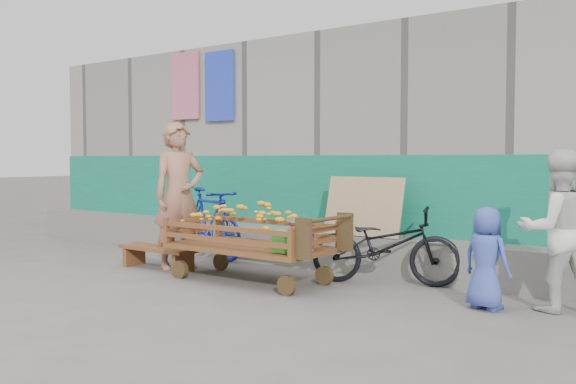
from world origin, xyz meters
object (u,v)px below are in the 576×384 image
Objects in this scene: bicycle_blue at (209,223)px; child at (486,258)px; woman at (557,230)px; bench at (158,253)px; vendor_man at (179,196)px; bicycle_dark at (385,246)px; banana_cart at (248,230)px.

child is at bearing -83.59° from bicycle_blue.
child is at bearing -5.74° from woman.
bench is 1.20× the size of child.
child is 4.15m from bicycle_blue.
bicycle_blue is (-0.30, 0.84, -0.42)m from vendor_man.
bicycle_dark is at bearing -78.37° from bicycle_blue.
bench is at bearing -157.00° from bicycle_blue.
bicycle_dark is 2.83m from bicycle_blue.
woman is 0.90× the size of bicycle_blue.
bicycle_blue is (-4.10, 0.67, 0.02)m from child.
banana_cart is 1.38× the size of woman.
bicycle_dark is (-1.28, 0.47, -0.04)m from child.
bench is at bearing -28.84° from woman.
child is at bearing -131.88° from bicycle_dark.
woman reaches higher than child.
child is (3.80, 0.17, -0.44)m from vendor_man.
woman is (4.48, 0.69, 0.52)m from bench.
vendor_man is 4.35m from woman.
woman is at bearing 8.81° from bench.
bicycle_dark is at bearing 17.37° from bench.
child is 1.36m from bicycle_dark.
vendor_man is at bearing 174.01° from banana_cart.
bench is 3.99m from child.
woman is (3.09, 0.62, 0.14)m from banana_cart.
woman reaches higher than banana_cart.
banana_cart is 1.24× the size of bicycle_dark.
bench is at bearing 85.68° from bicycle_dark.
bicycle_blue is at bearing 64.26° from bicycle_dark.
banana_cart is at bearing -106.59° from bicycle_blue.
vendor_man is at bearing 82.45° from bicycle_dark.
child reaches higher than bench.
banana_cart is at bearing -26.34° from woman.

